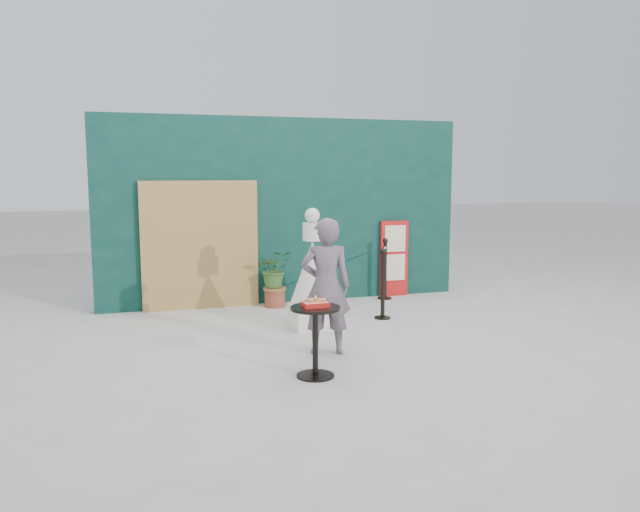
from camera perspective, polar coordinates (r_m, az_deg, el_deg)
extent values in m
plane|color=#ADAAA5|center=(7.56, 2.80, -8.71)|extent=(60.00, 60.00, 0.00)
cube|color=#0A2E2C|center=(10.28, -3.31, 4.16)|extent=(6.00, 0.30, 3.00)
cube|color=tan|center=(9.86, -10.89, 0.97)|extent=(1.80, 0.08, 2.00)
imported|color=slate|center=(7.30, 0.54, -2.79)|extent=(0.66, 0.51, 1.61)
cube|color=red|center=(10.82, 6.78, -0.23)|extent=(0.50, 0.06, 1.30)
cube|color=beige|center=(10.74, 6.88, 1.60)|extent=(0.38, 0.02, 0.45)
cube|color=beige|center=(10.81, 6.84, -1.04)|extent=(0.38, 0.02, 0.45)
cube|color=red|center=(10.86, 6.81, -2.86)|extent=(0.38, 0.02, 0.18)
cube|color=white|center=(8.62, -0.70, -5.60)|extent=(0.55, 0.55, 0.30)
cone|color=white|center=(8.50, -0.70, -1.63)|extent=(0.65, 0.65, 0.91)
cylinder|color=white|center=(8.43, -0.71, 2.23)|extent=(0.26, 0.26, 0.24)
sphere|color=white|center=(8.41, -0.71, 3.73)|extent=(0.20, 0.20, 0.20)
cylinder|color=black|center=(6.67, -0.43, -10.88)|extent=(0.40, 0.40, 0.02)
cylinder|color=black|center=(6.57, -0.43, -7.98)|extent=(0.06, 0.06, 0.72)
cylinder|color=black|center=(6.48, -0.44, -4.79)|extent=(0.52, 0.52, 0.03)
cube|color=red|center=(6.47, -0.44, -4.44)|extent=(0.26, 0.19, 0.05)
cube|color=red|center=(6.46, -0.44, -4.20)|extent=(0.24, 0.17, 0.00)
cube|color=gold|center=(6.46, -0.80, -4.08)|extent=(0.15, 0.14, 0.02)
cube|color=#E39C53|center=(6.46, 0.04, -4.08)|extent=(0.13, 0.13, 0.02)
cone|color=yellow|center=(6.51, -0.40, -3.82)|extent=(0.06, 0.06, 0.06)
cylinder|color=brown|center=(9.96, -4.15, -3.89)|extent=(0.32, 0.32, 0.27)
cylinder|color=#92592F|center=(9.93, -4.16, -3.00)|extent=(0.36, 0.36, 0.04)
imported|color=#355C27|center=(9.88, -4.18, -1.19)|extent=(0.53, 0.46, 0.59)
cylinder|color=black|center=(9.24, 5.73, -5.63)|extent=(0.24, 0.24, 0.02)
cylinder|color=black|center=(9.14, 5.77, -2.76)|extent=(0.06, 0.06, 0.96)
sphere|color=black|center=(9.06, 5.81, 0.41)|extent=(0.09, 0.09, 0.09)
cylinder|color=black|center=(10.63, 5.92, -3.85)|extent=(0.24, 0.24, 0.02)
cylinder|color=black|center=(10.55, 5.96, -1.35)|extent=(0.06, 0.06, 0.96)
sphere|color=black|center=(10.48, 6.00, 1.40)|extent=(0.09, 0.09, 0.09)
cylinder|color=silver|center=(9.78, 5.90, 0.30)|extent=(0.63, 1.31, 0.03)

